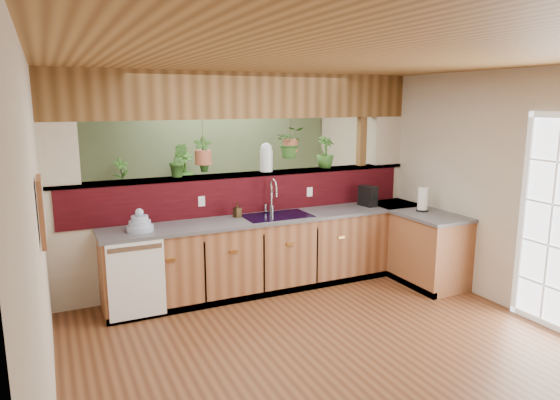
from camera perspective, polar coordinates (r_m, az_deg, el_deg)
name	(u,v)px	position (r m, az deg, el deg)	size (l,w,h in m)	color
ground	(294,320)	(5.38, 1.64, -13.59)	(4.60, 7.00, 0.01)	#58311B
ceiling	(296,65)	(4.90, 1.82, 15.21)	(4.60, 7.00, 0.01)	brown
wall_back	(198,161)	(8.22, -9.41, 4.38)	(4.60, 0.02, 2.60)	beige
wall_left	(41,222)	(4.46, -25.67, -2.32)	(0.02, 7.00, 2.60)	beige
wall_right	(467,183)	(6.35, 20.60, 1.81)	(0.02, 7.00, 2.60)	beige
pass_through_partition	(248,189)	(6.22, -3.66, 1.32)	(4.60, 0.21, 2.60)	beige
pass_through_ledge	(246,174)	(6.18, -3.94, 2.94)	(4.60, 0.21, 0.04)	brown
header_beam	(245,96)	(6.12, -4.06, 11.82)	(4.60, 0.15, 0.55)	brown
sage_backwall	(198,162)	(8.20, -9.37, 4.36)	(4.55, 0.02, 2.55)	#566A48
countertop	(323,248)	(6.32, 4.91, -5.47)	(4.14, 1.52, 0.90)	brown
dishwasher	(137,280)	(5.38, -16.05, -8.80)	(0.58, 0.03, 0.82)	white
navy_sink	(277,222)	(6.05, -0.37, -2.53)	(0.82, 0.50, 0.18)	black
framed_print	(42,211)	(3.63, -25.58, -1.17)	(0.04, 0.35, 0.45)	brown
faucet	(272,195)	(6.13, -0.87, 0.63)	(0.19, 0.19, 0.43)	#B7B7B2
dish_stack	(140,224)	(5.51, -15.72, -2.67)	(0.28, 0.28, 0.25)	#9CAACA
soap_dispenser	(237,210)	(5.95, -4.90, -1.17)	(0.08, 0.08, 0.17)	#382814
coffee_maker	(368,197)	(6.67, 10.06, 0.37)	(0.14, 0.24, 0.27)	black
paper_towel	(423,200)	(6.50, 16.00, 0.03)	(0.15, 0.15, 0.32)	black
glass_jar	(266,157)	(6.26, -1.58, 4.91)	(0.16, 0.16, 0.36)	silver
ledge_plant_left	(178,160)	(5.91, -11.53, 4.48)	(0.22, 0.18, 0.40)	#2A581E
ledge_plant_right	(325,152)	(6.65, 5.18, 5.46)	(0.23, 0.23, 0.41)	#2A581E
hanging_plant_a	(203,143)	(5.97, -8.82, 6.49)	(0.26, 0.21, 0.55)	brown
hanging_plant_b	(291,129)	(6.38, 1.21, 8.14)	(0.45, 0.42, 0.52)	brown
shelving_console	(163,216)	(7.96, -13.21, -1.84)	(1.43, 0.38, 0.95)	black
shelf_plant_a	(122,174)	(7.74, -17.65, 2.89)	(0.24, 0.17, 0.46)	#2A581E
shelf_plant_b	(185,169)	(7.91, -10.86, 3.54)	(0.28, 0.28, 0.50)	#2A581E
floor_plant	(271,231)	(7.29, -1.06, -3.60)	(0.71, 0.61, 0.78)	#2A581E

